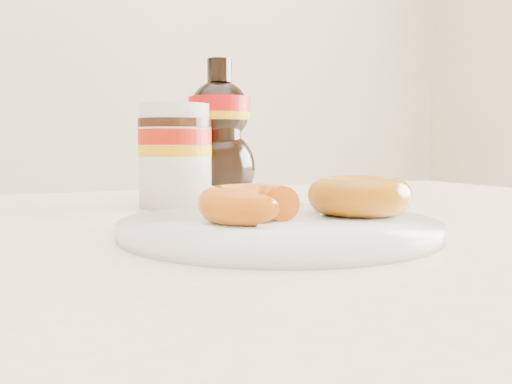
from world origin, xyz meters
name	(u,v)px	position (x,y,z in m)	size (l,w,h in m)	color
dining_table	(175,311)	(0.00, 0.10, 0.67)	(1.40, 0.90, 0.75)	#FFE5C2
plate	(279,227)	(0.07, 0.02, 0.76)	(0.29, 0.29, 0.01)	white
donut_bitten	(249,204)	(0.04, 0.02, 0.78)	(0.09, 0.09, 0.03)	#CF680B
donut_whole	(359,196)	(0.16, 0.02, 0.78)	(0.10, 0.10, 0.04)	#A6600A
nutella_jar	(175,152)	(0.05, 0.27, 0.82)	(0.09, 0.09, 0.13)	white
syrup_bottle	(220,131)	(0.13, 0.31, 0.85)	(0.10, 0.09, 0.20)	black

